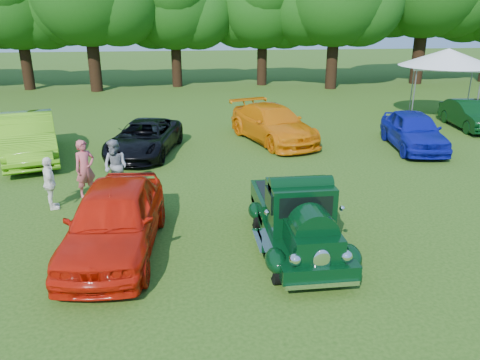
{
  "coord_description": "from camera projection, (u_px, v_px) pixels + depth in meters",
  "views": [
    {
      "loc": [
        -0.69,
        -10.1,
        5.2
      ],
      "look_at": [
        0.74,
        1.22,
        1.1
      ],
      "focal_mm": 35.0,
      "sensor_mm": 36.0,
      "label": 1
    }
  ],
  "objects": [
    {
      "name": "back_car_black",
      "position": [
        145.0,
        138.0,
        17.99
      ],
      "size": [
        3.12,
        4.99,
        1.29
      ],
      "primitive_type": "imported",
      "rotation": [
        0.0,
        0.0,
        -0.23
      ],
      "color": "black",
      "rests_on": "ground"
    },
    {
      "name": "back_car_orange",
      "position": [
        273.0,
        124.0,
        19.78
      ],
      "size": [
        3.61,
        5.59,
        1.51
      ],
      "primitive_type": "imported",
      "rotation": [
        0.0,
        0.0,
        0.31
      ],
      "color": "orange",
      "rests_on": "ground"
    },
    {
      "name": "back_car_blue",
      "position": [
        414.0,
        130.0,
        18.73
      ],
      "size": [
        2.36,
        4.58,
        1.49
      ],
      "primitive_type": "imported",
      "rotation": [
        0.0,
        0.0,
        -0.14
      ],
      "color": "#0E159D",
      "rests_on": "ground"
    },
    {
      "name": "canopy_tent",
      "position": [
        448.0,
        58.0,
        23.33
      ],
      "size": [
        6.23,
        6.23,
        3.52
      ],
      "rotation": [
        0.0,
        0.0,
        -0.43
      ],
      "color": "white",
      "rests_on": "ground"
    },
    {
      "name": "back_car_lime",
      "position": [
        29.0,
        137.0,
        17.31
      ],
      "size": [
        3.14,
        5.41,
        1.69
      ],
      "primitive_type": "imported",
      "rotation": [
        0.0,
        0.0,
        0.28
      ],
      "color": "#58A415",
      "rests_on": "ground"
    },
    {
      "name": "back_car_green",
      "position": [
        470.0,
        115.0,
        22.01
      ],
      "size": [
        1.77,
        4.08,
        1.31
      ],
      "primitive_type": "imported",
      "rotation": [
        0.0,
        0.0,
        -0.1
      ],
      "color": "black",
      "rests_on": "ground"
    },
    {
      "name": "red_convertible",
      "position": [
        115.0,
        219.0,
        10.54
      ],
      "size": [
        2.27,
        4.86,
        1.61
      ],
      "primitive_type": "imported",
      "rotation": [
        0.0,
        0.0,
        -0.08
      ],
      "color": "red",
      "rests_on": "ground"
    },
    {
      "name": "hero_pickup",
      "position": [
        297.0,
        219.0,
        10.74
      ],
      "size": [
        1.99,
        4.27,
        1.67
      ],
      "color": "black",
      "rests_on": "ground"
    },
    {
      "name": "spectator_grey",
      "position": [
        116.0,
        166.0,
        14.1
      ],
      "size": [
        1.0,
        0.94,
        1.64
      ],
      "primitive_type": "imported",
      "rotation": [
        0.0,
        0.0,
        -0.53
      ],
      "color": "gray",
      "rests_on": "ground"
    },
    {
      "name": "spectator_pink",
      "position": [
        85.0,
        169.0,
        13.77
      ],
      "size": [
        0.75,
        0.71,
        1.73
      ],
      "primitive_type": "imported",
      "rotation": [
        0.0,
        0.0,
        0.67
      ],
      "color": "#C04F57",
      "rests_on": "ground"
    },
    {
      "name": "spectator_white",
      "position": [
        50.0,
        183.0,
        12.9
      ],
      "size": [
        0.6,
        0.95,
        1.5
      ],
      "primitive_type": "imported",
      "rotation": [
        0.0,
        0.0,
        1.85
      ],
      "color": "white",
      "rests_on": "ground"
    },
    {
      "name": "ground",
      "position": [
        216.0,
        241.0,
        11.28
      ],
      "size": [
        120.0,
        120.0,
        0.0
      ],
      "primitive_type": "plane",
      "color": "#244810",
      "rests_on": "ground"
    }
  ]
}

